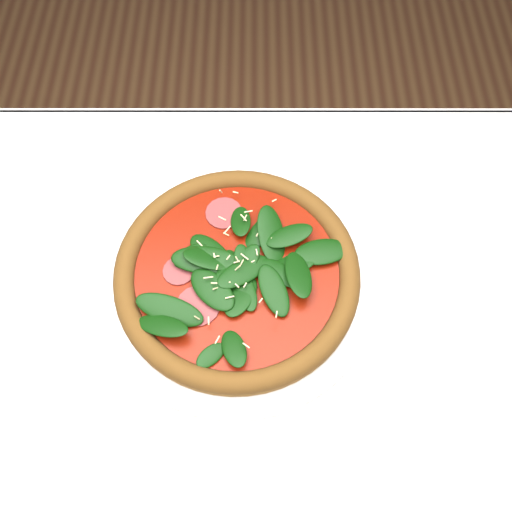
{
  "coord_description": "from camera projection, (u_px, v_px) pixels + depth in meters",
  "views": [
    {
      "loc": [
        0.07,
        -0.24,
        1.45
      ],
      "look_at": [
        0.07,
        0.12,
        0.77
      ],
      "focal_mm": 40.0,
      "sensor_mm": 36.0,
      "label": 1
    }
  ],
  "objects": [
    {
      "name": "ground",
      "position": [
        227.0,
        450.0,
        1.39
      ],
      "size": [
        6.0,
        6.0,
        0.0
      ],
      "primitive_type": "plane",
      "color": "brown",
      "rests_on": "ground"
    },
    {
      "name": "dining_table",
      "position": [
        206.0,
        372.0,
        0.81
      ],
      "size": [
        1.21,
        0.81,
        0.75
      ],
      "color": "silver",
      "rests_on": "ground"
    },
    {
      "name": "plate",
      "position": [
        237.0,
        278.0,
        0.76
      ],
      "size": [
        0.38,
        0.38,
        0.02
      ],
      "color": "white",
      "rests_on": "dining_table"
    },
    {
      "name": "pizza",
      "position": [
        237.0,
        271.0,
        0.74
      ],
      "size": [
        0.34,
        0.34,
        0.04
      ],
      "rotation": [
        0.0,
        0.0,
        -0.04
      ],
      "color": "#A06D26",
      "rests_on": "plate"
    }
  ]
}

